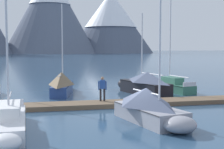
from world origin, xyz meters
name	(u,v)px	position (x,y,z in m)	size (l,w,h in m)	color
ground_plane	(137,118)	(0.00, 0.00, 0.00)	(700.00, 700.00, 0.00)	#2D4C6B
mountain_central_massif	(50,9)	(7.80, 202.91, 28.50)	(59.89, 59.89, 54.59)	slate
mountain_shoulder_ridge	(111,20)	(51.52, 216.53, 23.48)	(61.36, 61.36, 43.70)	#4C566B
dock	(119,104)	(0.00, 4.00, 0.15)	(22.05, 2.45, 0.30)	brown
sailboat_second_berth	(9,122)	(-6.93, -1.86, 0.54)	(1.55, 6.88, 7.88)	white
sailboat_mid_dock_port	(62,84)	(-3.23, 10.71, 0.91)	(2.73, 6.78, 7.70)	navy
sailboat_mid_dock_starboard	(151,107)	(0.31, -1.35, 0.84)	(2.95, 6.10, 6.43)	#93939E
sailboat_far_berth	(143,83)	(3.54, 9.19, 0.90)	(3.25, 7.30, 6.93)	black
sailboat_outer_slip	(170,85)	(6.57, 10.36, 0.53)	(2.39, 6.44, 8.53)	#336B56
person_on_dock	(102,87)	(-1.08, 4.43, 1.26)	(0.58, 0.30, 1.69)	#232328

